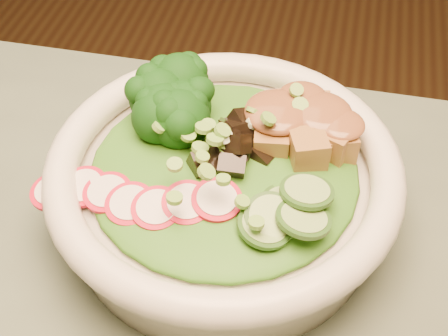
# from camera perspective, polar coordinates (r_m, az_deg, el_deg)

# --- Properties ---
(salad_bowl) EXTENTS (0.27, 0.27, 0.07)m
(salad_bowl) POSITION_cam_1_polar(r_m,az_deg,el_deg) (0.48, 0.00, -1.62)
(salad_bowl) COLOR silver
(salad_bowl) RESTS_ON dining_table
(lettuce_bed) EXTENTS (0.20, 0.20, 0.02)m
(lettuce_bed) POSITION_cam_1_polar(r_m,az_deg,el_deg) (0.47, 0.00, 0.08)
(lettuce_bed) COLOR #2D6214
(lettuce_bed) RESTS_ON salad_bowl
(broccoli_florets) EXTENTS (0.10, 0.09, 0.04)m
(broccoli_florets) POSITION_cam_1_polar(r_m,az_deg,el_deg) (0.50, -4.00, 5.74)
(broccoli_florets) COLOR black
(broccoli_florets) RESTS_ON salad_bowl
(radish_slices) EXTENTS (0.12, 0.07, 0.02)m
(radish_slices) POSITION_cam_1_polar(r_m,az_deg,el_deg) (0.44, -7.17, -3.02)
(radish_slices) COLOR #B60E27
(radish_slices) RESTS_ON salad_bowl
(cucumber_slices) EXTENTS (0.09, 0.09, 0.04)m
(cucumber_slices) POSITION_cam_1_polar(r_m,az_deg,el_deg) (0.42, 4.44, -4.33)
(cucumber_slices) COLOR #A6CB71
(cucumber_slices) RESTS_ON salad_bowl
(mushroom_heap) EXTENTS (0.09, 0.09, 0.04)m
(mushroom_heap) POSITION_cam_1_polar(r_m,az_deg,el_deg) (0.46, 1.29, 1.85)
(mushroom_heap) COLOR black
(mushroom_heap) RESTS_ON salad_bowl
(tofu_cubes) EXTENTS (0.10, 0.09, 0.04)m
(tofu_cubes) POSITION_cam_1_polar(r_m,az_deg,el_deg) (0.49, 6.51, 3.75)
(tofu_cubes) COLOR brown
(tofu_cubes) RESTS_ON salad_bowl
(peanut_sauce) EXTENTS (0.07, 0.06, 0.02)m
(peanut_sauce) POSITION_cam_1_polar(r_m,az_deg,el_deg) (0.48, 6.64, 4.90)
(peanut_sauce) COLOR brown
(peanut_sauce) RESTS_ON tofu_cubes
(scallion_garnish) EXTENTS (0.19, 0.19, 0.02)m
(scallion_garnish) POSITION_cam_1_polar(r_m,az_deg,el_deg) (0.45, 0.00, 2.19)
(scallion_garnish) COLOR #6CA339
(scallion_garnish) RESTS_ON salad_bowl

